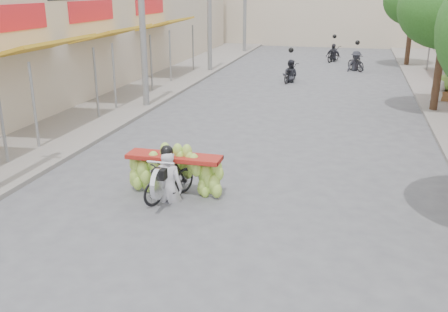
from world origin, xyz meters
TOP-DOWN VIEW (x-y plane):
  - ground at (0.00, 0.00)m, footprint 120.00×120.00m
  - sidewalk_left at (-7.00, 15.00)m, footprint 4.00×60.00m
  - shophouse_row_left at (-11.98, 13.98)m, footprint 9.77×40.00m
  - far_building at (0.00, 38.00)m, footprint 20.00×6.00m
  - utility_pole_mid at (-5.40, 12.00)m, footprint 0.60×0.24m
  - street_tree_mid at (5.40, 14.00)m, footprint 3.40×3.40m
  - street_tree_far at (5.40, 26.00)m, footprint 3.40×3.40m
  - banana_motorbike at (-1.38, 3.95)m, footprint 2.20×1.80m
  - pedestrian at (5.82, 15.76)m, footprint 0.93×0.68m
  - bg_motorbike_a at (-0.67, 19.00)m, footprint 0.88×1.68m
  - bg_motorbike_b at (2.46, 23.45)m, footprint 1.25×1.53m
  - bg_motorbike_c at (1.05, 26.96)m, footprint 1.13×1.80m

SIDE VIEW (x-z plane):
  - ground at x=0.00m, z-range 0.00..0.00m
  - sidewalk_left at x=-7.00m, z-range 0.00..0.12m
  - banana_motorbike at x=-1.38m, z-range -0.36..1.80m
  - bg_motorbike_a at x=-0.67m, z-range -0.23..1.72m
  - bg_motorbike_c at x=1.05m, z-range -0.19..1.76m
  - bg_motorbike_b at x=2.46m, z-range -0.11..1.84m
  - pedestrian at x=5.82m, z-range 0.12..1.83m
  - shophouse_row_left at x=-11.98m, z-range 0.00..6.00m
  - far_building at x=0.00m, z-range 0.00..7.00m
  - street_tree_mid at x=5.40m, z-range 1.16..6.41m
  - street_tree_far at x=5.40m, z-range 1.16..6.41m
  - utility_pole_mid at x=-5.40m, z-range 0.03..8.03m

